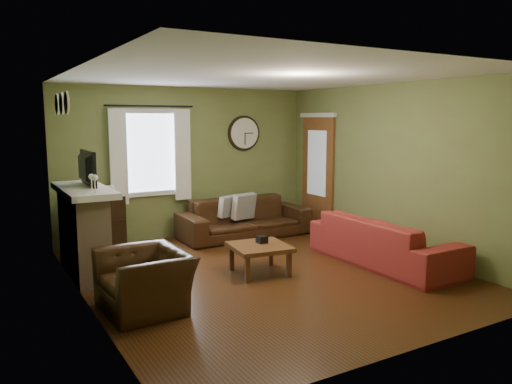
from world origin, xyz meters
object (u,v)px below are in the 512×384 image
coffee_table (260,259)px  sofa_brown (245,218)px  sofa_red (384,241)px  armchair (145,281)px  bookshelf (100,225)px

coffee_table → sofa_brown: bearing=66.6°
sofa_red → coffee_table: bearing=73.6°
armchair → sofa_brown: bearing=129.9°
sofa_brown → armchair: (-2.57, -2.44, -0.01)m
bookshelf → sofa_brown: bookshelf is taller
sofa_brown → armchair: sofa_brown is taller
coffee_table → bookshelf: bearing=127.2°
sofa_brown → sofa_red: bearing=-69.8°
bookshelf → armchair: (-0.12, -2.61, -0.12)m
bookshelf → armchair: size_ratio=0.89×
bookshelf → sofa_red: bearing=-38.1°
armchair → coffee_table: bearing=102.1°
armchair → coffee_table: size_ratio=1.35×
sofa_brown → armchair: bearing=-136.6°
sofa_brown → armchair: 3.55m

